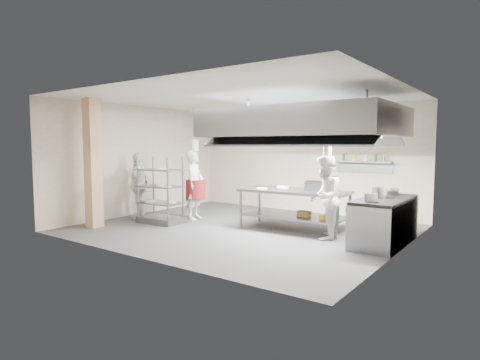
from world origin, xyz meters
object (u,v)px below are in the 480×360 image
Objects in this scene: chef_plating at (139,186)px; chef_line at (325,197)px; chef_head at (195,185)px; griddle at (317,186)px; pass_rack at (160,190)px; island at (294,209)px; stockpot at (380,192)px; cooking_range at (384,222)px.

chef_line is at bearing 69.82° from chef_plating.
chef_head reaches higher than griddle.
griddle is (3.58, 1.31, 0.20)m from pass_rack.
griddle is (0.55, 0.03, 0.56)m from island.
pass_rack is 5.13m from stockpot.
pass_rack is 0.94m from chef_head.
chef_head reaches higher than stockpot.
pass_rack is 0.95× the size of chef_line.
stockpot reaches higher than cooking_range.
chef_head is 6.10× the size of stockpot.
chef_head is 1.04× the size of chef_line.
stockpot is at bearing 71.88° from chef_plating.
chef_line reaches higher than chef_plating.
stockpot is at bearing -105.56° from chef_head.
griddle is at bearing 0.07° from island.
griddle is (-1.53, 0.18, 0.60)m from cooking_range.
chef_line is at bearing -160.68° from stockpot.
island is at bearing 176.11° from stockpot.
chef_plating is (-4.00, -1.13, 0.41)m from island.
cooking_range is 1.16× the size of chef_plating.
chef_head is (-4.75, -0.26, 0.48)m from cooking_range.
griddle is (4.55, 1.16, 0.15)m from chef_plating.
island is 8.46× the size of stockpot.
chef_line is at bearing -163.26° from cooking_range.
stockpot is at bearing -6.91° from island.
cooking_range is at bearing 71.56° from chef_plating.
chef_head is 4.14× the size of griddle.
chef_head is 3.64m from chef_line.
chef_line is 0.68m from griddle.
stockpot is at bearing 94.70° from chef_line.
island reaches higher than cooking_range.
pass_rack is 5.57× the size of stockpot.
chef_line is at bearing -110.11° from chef_head.
stockpot is at bearing 9.46° from pass_rack.
griddle reaches higher than island.
chef_plating is at bearing -97.18° from chef_line.
chef_head reaches higher than cooking_range.
chef_head is at bearing 64.12° from pass_rack.
cooking_range is at bearing 3.38° from griddle.
griddle is at bearing -155.14° from chef_line.
pass_rack reaches higher than island.
pass_rack is at bearing -167.11° from stockpot.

